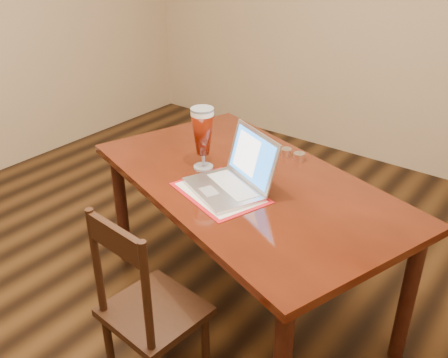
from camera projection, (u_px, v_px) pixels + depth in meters
The scene contains 3 objects.
ground at pixel (163, 313), 2.67m from camera, with size 5.00×5.00×0.00m, color black.
dining_table at pixel (245, 193), 2.44m from camera, with size 1.81×1.36×1.07m.
dining_chair at pixel (148, 310), 2.08m from camera, with size 0.42×0.40×0.91m.
Camera 1 is at (1.49, -1.41, 1.89)m, focal length 40.00 mm.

